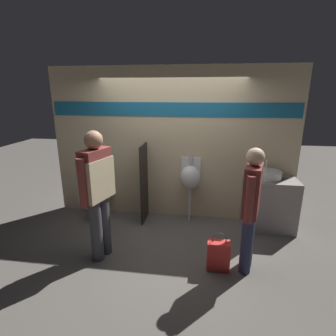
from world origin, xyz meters
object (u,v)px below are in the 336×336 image
person_in_vest (97,187)px  shopping_bag (218,255)px  sink_basin (268,175)px  urinal_near_counter (190,177)px  person_with_lanyard (251,206)px  cell_phone (257,180)px  toilet (101,201)px

person_in_vest → shopping_bag: 1.84m
sink_basin → person_in_vest: bearing=-153.7°
shopping_bag → person_in_vest: bearing=177.6°
urinal_near_counter → person_with_lanyard: (0.83, -1.28, 0.08)m
sink_basin → urinal_near_counter: bearing=177.5°
cell_phone → urinal_near_counter: (-1.08, 0.22, -0.07)m
toilet → urinal_near_counter: bearing=4.4°
urinal_near_counter → toilet: size_ratio=1.26×
person_in_vest → shopping_bag: person_in_vest is taller
sink_basin → cell_phone: (-0.21, -0.16, -0.06)m
sink_basin → toilet: size_ratio=0.45×
toilet → person_with_lanyard: (2.45, -1.15, 0.57)m
toilet → person_with_lanyard: bearing=-25.2°
cell_phone → person_with_lanyard: 1.09m
urinal_near_counter → person_in_vest: 1.74m
sink_basin → toilet: 2.98m
urinal_near_counter → person_in_vest: size_ratio=0.67×
cell_phone → person_in_vest: 2.49m
urinal_near_counter → toilet: bearing=-175.6°
person_in_vest → person_with_lanyard: person_in_vest is taller
person_with_lanyard → toilet: bearing=79.9°
cell_phone → person_in_vest: size_ratio=0.08×
person_with_lanyard → shopping_bag: bearing=115.0°
sink_basin → shopping_bag: bearing=-122.8°
cell_phone → sink_basin: bearing=37.6°
sink_basin → cell_phone: bearing=-142.4°
cell_phone → person_with_lanyard: size_ratio=0.09×
sink_basin → toilet: (-2.92, -0.07, -0.62)m
urinal_near_counter → shopping_bag: 1.55m
cell_phone → shopping_bag: size_ratio=0.26×
sink_basin → person_with_lanyard: 1.31m
cell_phone → shopping_bag: cell_phone is taller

